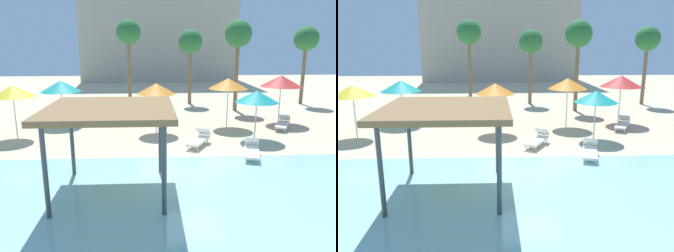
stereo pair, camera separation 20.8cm
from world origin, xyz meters
The scene contains 16 objects.
ground_plane centered at (0.00, 0.00, 0.00)m, with size 80.00×80.00×0.00m, color beige.
shade_pavilion centered at (-2.89, -1.78, 2.69)m, with size 3.94×3.94×2.88m.
beach_umbrella_orange_0 centered at (2.87, 6.83, 2.56)m, with size 2.22×2.22×2.87m.
beach_umbrella_orange_1 centered at (-1.30, 5.77, 2.44)m, with size 2.07×2.07×2.73m.
beach_umbrella_teal_2 centered at (3.72, 4.19, 2.22)m, with size 2.13×2.13×2.52m.
beach_umbrella_yellow_3 centered at (-8.54, 5.04, 2.46)m, with size 2.12×2.12×2.75m.
beach_umbrella_teal_4 centered at (-6.91, 7.98, 2.34)m, with size 2.36×2.36×2.67m.
beach_umbrella_red_6 centered at (6.31, 7.68, 2.60)m, with size 2.46×2.46×2.94m.
lounge_chair_0 centered at (2.74, 1.47, 0.33)m, with size 1.08×1.99×0.74m.
lounge_chair_3 centered at (6.03, 6.25, 0.33)m, with size 1.45×1.95×0.74m.
lounge_chair_4 centered at (0.73, 3.28, 0.33)m, with size 1.43×1.95×0.74m.
palm_tree_0 centered at (1.63, 14.91, 4.83)m, with size 1.90×1.90×5.92m.
palm_tree_1 centered at (10.70, 14.22, 5.04)m, with size 1.90×1.90×6.13m.
palm_tree_2 centered at (-3.22, 14.70, 5.50)m, with size 1.90×1.90×6.62m.
palm_tree_3 centered at (4.62, 11.79, 5.32)m, with size 1.90×1.90×6.43m.
hotel_block_0 centered at (-0.36, 36.36, 9.28)m, with size 19.93×11.61×18.56m, color #B2A893.
Camera 2 is at (-1.45, -12.00, 4.77)m, focal length 35.48 mm.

